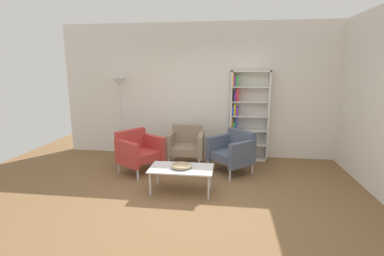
{
  "coord_description": "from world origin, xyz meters",
  "views": [
    {
      "loc": [
        0.55,
        -3.81,
        1.94
      ],
      "look_at": [
        -0.07,
        0.84,
        0.95
      ],
      "focal_mm": 26.51,
      "sensor_mm": 36.0,
      "label": 1
    }
  ],
  "objects_px": {
    "bookshelf_tall": "(246,116)",
    "decorative_bowl": "(181,166)",
    "armchair_near_window": "(186,144)",
    "armchair_by_bookshelf": "(138,150)",
    "floor_lamp_torchiere": "(120,91)",
    "armchair_corner_red": "(233,151)",
    "coffee_table_low": "(181,170)"
  },
  "relations": [
    {
      "from": "bookshelf_tall",
      "to": "decorative_bowl",
      "type": "height_order",
      "value": "bookshelf_tall"
    },
    {
      "from": "armchair_near_window",
      "to": "armchair_by_bookshelf",
      "type": "relative_size",
      "value": 0.83
    },
    {
      "from": "armchair_by_bookshelf",
      "to": "floor_lamp_torchiere",
      "type": "relative_size",
      "value": 0.54
    },
    {
      "from": "decorative_bowl",
      "to": "armchair_corner_red",
      "type": "height_order",
      "value": "armchair_corner_red"
    },
    {
      "from": "armchair_corner_red",
      "to": "armchair_by_bookshelf",
      "type": "height_order",
      "value": "same"
    },
    {
      "from": "bookshelf_tall",
      "to": "floor_lamp_torchiere",
      "type": "height_order",
      "value": "bookshelf_tall"
    },
    {
      "from": "armchair_near_window",
      "to": "armchair_by_bookshelf",
      "type": "xyz_separation_m",
      "value": [
        -0.83,
        -0.55,
        0.0
      ]
    },
    {
      "from": "armchair_near_window",
      "to": "armchair_by_bookshelf",
      "type": "height_order",
      "value": "same"
    },
    {
      "from": "coffee_table_low",
      "to": "armchair_corner_red",
      "type": "height_order",
      "value": "armchair_corner_red"
    },
    {
      "from": "armchair_near_window",
      "to": "floor_lamp_torchiere",
      "type": "xyz_separation_m",
      "value": [
        -1.51,
        0.37,
        1.03
      ]
    },
    {
      "from": "decorative_bowl",
      "to": "armchair_by_bookshelf",
      "type": "distance_m",
      "value": 1.26
    },
    {
      "from": "decorative_bowl",
      "to": "armchair_near_window",
      "type": "height_order",
      "value": "armchair_near_window"
    },
    {
      "from": "armchair_near_window",
      "to": "armchair_corner_red",
      "type": "bearing_deg",
      "value": -21.25
    },
    {
      "from": "decorative_bowl",
      "to": "floor_lamp_torchiere",
      "type": "distance_m",
      "value": 2.59
    },
    {
      "from": "coffee_table_low",
      "to": "decorative_bowl",
      "type": "height_order",
      "value": "decorative_bowl"
    },
    {
      "from": "armchair_by_bookshelf",
      "to": "armchair_near_window",
      "type": "bearing_deg",
      "value": -22.16
    },
    {
      "from": "decorative_bowl",
      "to": "armchair_by_bookshelf",
      "type": "bearing_deg",
      "value": 140.34
    },
    {
      "from": "coffee_table_low",
      "to": "decorative_bowl",
      "type": "xyz_separation_m",
      "value": [
        0.0,
        0.0,
        0.07
      ]
    },
    {
      "from": "coffee_table_low",
      "to": "armchair_near_window",
      "type": "distance_m",
      "value": 1.36
    },
    {
      "from": "decorative_bowl",
      "to": "armchair_near_window",
      "type": "distance_m",
      "value": 1.36
    },
    {
      "from": "armchair_corner_red",
      "to": "armchair_by_bookshelf",
      "type": "xyz_separation_m",
      "value": [
        -1.78,
        -0.21,
        0.0
      ]
    },
    {
      "from": "bookshelf_tall",
      "to": "armchair_near_window",
      "type": "height_order",
      "value": "bookshelf_tall"
    },
    {
      "from": "coffee_table_low",
      "to": "armchair_near_window",
      "type": "relative_size",
      "value": 1.28
    },
    {
      "from": "coffee_table_low",
      "to": "floor_lamp_torchiere",
      "type": "distance_m",
      "value": 2.62
    },
    {
      "from": "bookshelf_tall",
      "to": "decorative_bowl",
      "type": "bearing_deg",
      "value": -119.98
    },
    {
      "from": "armchair_corner_red",
      "to": "armchair_near_window",
      "type": "xyz_separation_m",
      "value": [
        -0.94,
        0.34,
        0.0
      ]
    },
    {
      "from": "armchair_corner_red",
      "to": "armchair_near_window",
      "type": "distance_m",
      "value": 1.0
    },
    {
      "from": "bookshelf_tall",
      "to": "coffee_table_low",
      "type": "bearing_deg",
      "value": -119.98
    },
    {
      "from": "bookshelf_tall",
      "to": "armchair_by_bookshelf",
      "type": "xyz_separation_m",
      "value": [
        -2.05,
        -1.06,
        -0.53
      ]
    },
    {
      "from": "armchair_corner_red",
      "to": "armchair_by_bookshelf",
      "type": "bearing_deg",
      "value": -127.55
    },
    {
      "from": "armchair_by_bookshelf",
      "to": "bookshelf_tall",
      "type": "bearing_deg",
      "value": -28.26
    },
    {
      "from": "coffee_table_low",
      "to": "bookshelf_tall",
      "type": "bearing_deg",
      "value": 60.02
    }
  ]
}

